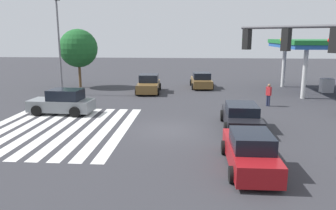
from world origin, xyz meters
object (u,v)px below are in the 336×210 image
object	(u,v)px
car_4	(241,116)
street_light_pole_a	(59,38)
traffic_signal_mast	(323,63)
car_3	(250,151)
car_1	(201,81)
tree_corner_a	(78,48)
car_6	(63,102)
pedestrian	(269,94)
car_2	(149,84)

from	to	relation	value
car_4	street_light_pole_a	xyz separation A→B (m)	(-9.78, -14.44, 4.30)
traffic_signal_mast	car_3	size ratio (longest dim) A/B	1.23
street_light_pole_a	car_1	bearing A→B (deg)	111.20
traffic_signal_mast	tree_corner_a	size ratio (longest dim) A/B	0.99
car_3	car_4	world-z (taller)	car_3
car_6	pedestrian	xyz separation A→B (m)	(-3.41, 14.50, 0.17)
car_3	tree_corner_a	bearing A→B (deg)	34.22
car_1	street_light_pole_a	bearing A→B (deg)	107.29
traffic_signal_mast	car_6	size ratio (longest dim) A/B	1.33
car_4	traffic_signal_mast	bearing A→B (deg)	-164.72
car_4	pedestrian	bearing A→B (deg)	-24.18
traffic_signal_mast	car_2	world-z (taller)	traffic_signal_mast
pedestrian	tree_corner_a	xyz separation A→B (m)	(-7.92, -17.14, 3.00)
car_1	car_6	xyz separation A→B (m)	(11.94, -9.72, 0.07)
car_2	pedestrian	distance (m)	11.12
car_1	car_3	distance (m)	20.58
traffic_signal_mast	tree_corner_a	bearing A→B (deg)	-7.47
car_6	street_light_pole_a	bearing A→B (deg)	-64.37
car_2	tree_corner_a	world-z (taller)	tree_corner_a
car_2	car_1	bearing A→B (deg)	120.17
car_4	car_6	distance (m)	11.91
pedestrian	car_3	bearing A→B (deg)	29.48
car_1	car_3	bearing A→B (deg)	179.87
traffic_signal_mast	tree_corner_a	world-z (taller)	tree_corner_a
traffic_signal_mast	street_light_pole_a	xyz separation A→B (m)	(-16.45, -16.12, 0.68)
car_1	car_4	size ratio (longest dim) A/B	0.97
car_1	tree_corner_a	distance (m)	12.80
car_6	tree_corner_a	bearing A→B (deg)	-73.19
car_3	car_6	xyz separation A→B (m)	(-8.60, -11.08, 0.07)
car_1	car_4	world-z (taller)	car_1
traffic_signal_mast	car_3	world-z (taller)	traffic_signal_mast
car_1	car_4	distance (m)	14.78
traffic_signal_mast	pedestrian	bearing A→B (deg)	-50.48
car_6	tree_corner_a	size ratio (longest dim) A/B	0.75
traffic_signal_mast	car_2	size ratio (longest dim) A/B	1.28
pedestrian	street_light_pole_a	world-z (taller)	street_light_pole_a
car_3	pedestrian	distance (m)	12.49
car_1	car_2	bearing A→B (deg)	118.66
car_4	street_light_pole_a	distance (m)	17.97
street_light_pole_a	tree_corner_a	size ratio (longest dim) A/B	1.43
traffic_signal_mast	street_light_pole_a	size ratio (longest dim) A/B	0.69
car_3	street_light_pole_a	size ratio (longest dim) A/B	0.57
car_3	car_4	bearing A→B (deg)	-5.33
car_3	pedestrian	size ratio (longest dim) A/B	2.79
car_2	car_3	distance (m)	18.48
tree_corner_a	car_2	bearing A→B (deg)	70.85
car_4	tree_corner_a	distance (m)	20.27
car_3	car_6	distance (m)	14.02
car_1	car_2	xyz separation A→B (m)	(3.18, -4.97, 0.04)
tree_corner_a	car_3	bearing A→B (deg)	34.56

